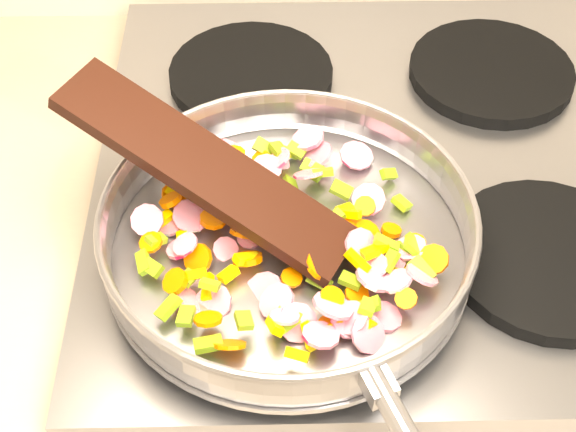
{
  "coord_description": "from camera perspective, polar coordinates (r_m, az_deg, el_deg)",
  "views": [
    {
      "loc": [
        -0.81,
        1.06,
        1.53
      ],
      "look_at": [
        -0.8,
        1.53,
        1.0
      ],
      "focal_mm": 50.0,
      "sensor_mm": 36.0,
      "label": 1
    }
  ],
  "objects": [
    {
      "name": "cooktop",
      "position": [
        0.87,
        6.63,
        2.9
      ],
      "size": [
        0.6,
        0.6,
        0.04
      ],
      "primitive_type": "cube",
      "color": "#939399",
      "rests_on": "counter_top"
    },
    {
      "name": "grate_fl",
      "position": [
        0.74,
        -2.88,
        -3.35
      ],
      "size": [
        0.19,
        0.19,
        0.02
      ],
      "primitive_type": "cylinder",
      "color": "black",
      "rests_on": "cooktop"
    },
    {
      "name": "grate_fr",
      "position": [
        0.79,
        18.02,
        -2.87
      ],
      "size": [
        0.19,
        0.19,
        0.02
      ],
      "primitive_type": "cylinder",
      "color": "black",
      "rests_on": "cooktop"
    },
    {
      "name": "grate_bl",
      "position": [
        0.95,
        -2.64,
        10.02
      ],
      "size": [
        0.19,
        0.19,
        0.02
      ],
      "primitive_type": "cylinder",
      "color": "black",
      "rests_on": "cooktop"
    },
    {
      "name": "grate_br",
      "position": [
        0.98,
        14.25,
        9.93
      ],
      "size": [
        0.19,
        0.19,
        0.02
      ],
      "primitive_type": "cylinder",
      "color": "black",
      "rests_on": "cooktop"
    },
    {
      "name": "saute_pan",
      "position": [
        0.72,
        0.07,
        -1.09
      ],
      "size": [
        0.38,
        0.52,
        0.06
      ],
      "rotation": [
        0.0,
        0.0,
        0.37
      ],
      "color": "#9E9EA5",
      "rests_on": "grate_fl"
    },
    {
      "name": "vegetable_heap",
      "position": [
        0.73,
        -0.44,
        -1.45
      ],
      "size": [
        0.3,
        0.28,
        0.05
      ],
      "color": "#C31348",
      "rests_on": "saute_pan"
    },
    {
      "name": "wooden_spatula",
      "position": [
        0.72,
        -5.84,
        3.32
      ],
      "size": [
        0.28,
        0.19,
        0.11
      ],
      "primitive_type": "cube",
      "rotation": [
        0.0,
        -0.33,
        2.64
      ],
      "color": "black",
      "rests_on": "saute_pan"
    }
  ]
}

